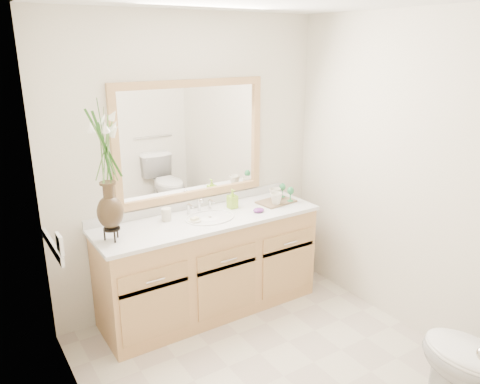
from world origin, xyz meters
TOP-DOWN VIEW (x-y plane):
  - floor at (0.00, 0.00)m, footprint 2.60×2.60m
  - wall_back at (0.00, 1.30)m, footprint 2.40×0.02m
  - wall_left at (-1.20, 0.00)m, footprint 0.02×2.60m
  - wall_right at (1.20, 0.00)m, footprint 0.02×2.60m
  - vanity at (0.00, 1.01)m, footprint 1.80×0.55m
  - counter at (0.00, 1.01)m, footprint 1.84×0.57m
  - sink at (0.00, 1.00)m, footprint 0.38×0.34m
  - mirror at (0.00, 1.28)m, footprint 1.32×0.04m
  - switch_plate at (-1.19, 0.76)m, footprint 0.02×0.12m
  - door at (-0.30, -1.29)m, footprint 0.80×0.03m
  - toilet at (0.70, -0.92)m, footprint 0.42×0.75m
  - flower_vase at (-0.79, 0.99)m, footprint 0.22×0.22m
  - tumbler at (-0.31, 1.13)m, footprint 0.08×0.08m
  - soap_dish at (-0.14, 0.99)m, footprint 0.10×0.10m
  - soap_bottle at (0.28, 1.10)m, footprint 0.07×0.07m
  - purple_dish at (0.40, 0.90)m, footprint 0.11×0.09m
  - tray at (0.67, 1.01)m, footprint 0.34×0.25m
  - mug_left at (0.62, 0.94)m, footprint 0.13×0.12m
  - mug_right at (0.69, 1.06)m, footprint 0.14×0.14m
  - goblet_front at (0.77, 0.94)m, footprint 0.06×0.06m
  - goblet_back at (0.78, 1.07)m, footprint 0.06×0.06m

SIDE VIEW (x-z plane):
  - floor at x=0.00m, z-range 0.00..0.00m
  - toilet at x=0.70m, z-range 0.00..0.74m
  - vanity at x=0.00m, z-range 0.00..0.80m
  - sink at x=0.00m, z-range 0.66..0.89m
  - counter at x=0.00m, z-range 0.80..0.83m
  - tray at x=0.67m, z-range 0.83..0.85m
  - soap_dish at x=-0.14m, z-range 0.82..0.86m
  - purple_dish at x=0.40m, z-range 0.83..0.86m
  - tumbler at x=-0.31m, z-range 0.83..0.93m
  - mug_right at x=0.69m, z-range 0.85..0.95m
  - mug_left at x=0.62m, z-range 0.85..0.95m
  - soap_bottle at x=0.28m, z-range 0.83..0.98m
  - goblet_back at x=0.78m, z-range 0.87..0.99m
  - goblet_front at x=0.77m, z-range 0.87..1.00m
  - switch_plate at x=-1.19m, z-range 0.92..1.04m
  - door at x=-0.30m, z-range 0.00..2.00m
  - wall_back at x=0.00m, z-range 0.00..2.40m
  - wall_left at x=-1.20m, z-range 0.00..2.40m
  - wall_right at x=1.20m, z-range 0.00..2.40m
  - mirror at x=0.00m, z-range 0.92..1.89m
  - flower_vase at x=-0.79m, z-range 0.99..1.87m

